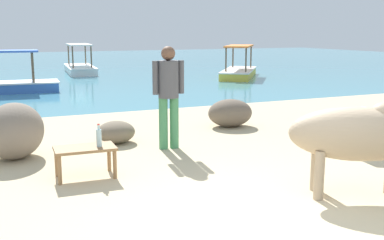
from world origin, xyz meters
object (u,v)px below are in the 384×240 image
Objects in this scene: deck_chair_far at (368,128)px; boat_white at (80,67)px; low_bench_table at (85,152)px; bottle at (99,137)px; person_standing at (168,90)px; cow at (363,135)px; boat_yellow at (239,70)px.

boat_white is at bearing 103.29° from deck_chair_far.
low_bench_table is 2.62× the size of bottle.
boat_white is (1.25, 14.43, -0.70)m from person_standing.
boat_white is at bearing 179.97° from person_standing.
bottle reaches higher than low_bench_table.
cow is at bearing -127.95° from deck_chair_far.
bottle is 4.08m from deck_chair_far.
deck_chair_far is 12.12m from boat_yellow.
deck_chair_far is at bearing -5.98° from bottle.
boat_white reaches higher than cow.
boat_yellow is at bearing 54.84° from low_bench_table.
boat_yellow reaches higher than deck_chair_far.
person_standing is (-2.71, 1.46, 0.56)m from deck_chair_far.
boat_white is (2.59, 15.47, -0.27)m from bottle.
bottle is at bearing -1.00° from boat_yellow.
cow is 14.06m from boat_yellow.
person_standing is 0.44× the size of boat_yellow.
person_standing reaches higher than boat_white.
person_standing is at bearing -0.33° from boat_white.
boat_white is at bearing -93.10° from boat_yellow.
boat_yellow reaches higher than cow.
boat_white reaches higher than deck_chair_far.
person_standing reaches higher than bottle.
bottle is at bearing -4.90° from boat_white.
deck_chair_far is at bearing 15.82° from boat_yellow.
boat_yellow is at bearing 78.11° from deck_chair_far.
cow is at bearing 12.02° from boat_yellow.
boat_yellow is (8.18, 10.97, -0.27)m from bottle.
low_bench_table is at bearing -1.71° from boat_yellow.
person_standing is 12.08m from boat_yellow.
boat_white is 1.03× the size of boat_yellow.
deck_chair_far is 0.22× the size of boat_white.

